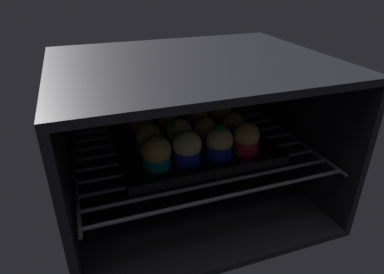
% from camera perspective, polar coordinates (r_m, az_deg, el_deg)
% --- Properties ---
extents(oven_cavity, '(0.59, 0.47, 0.37)m').
position_cam_1_polar(oven_cavity, '(0.82, -0.85, 1.09)').
color(oven_cavity, black).
rests_on(oven_cavity, ground).
extents(oven_rack, '(0.55, 0.42, 0.01)m').
position_cam_1_polar(oven_rack, '(0.80, 0.14, -2.34)').
color(oven_rack, '#51515B').
rests_on(oven_rack, oven_cavity).
extents(baking_tray, '(0.35, 0.28, 0.02)m').
position_cam_1_polar(baking_tray, '(0.80, 0.00, -1.47)').
color(baking_tray, black).
rests_on(baking_tray, oven_rack).
extents(muffin_row0_col0, '(0.06, 0.06, 0.07)m').
position_cam_1_polar(muffin_row0_col0, '(0.70, -6.05, -2.67)').
color(muffin_row0_col0, '#0C8C84').
rests_on(muffin_row0_col0, baking_tray).
extents(muffin_row0_col1, '(0.06, 0.06, 0.07)m').
position_cam_1_polar(muffin_row0_col1, '(0.72, -0.85, -1.79)').
color(muffin_row0_col1, '#1928B7').
rests_on(muffin_row0_col1, baking_tray).
extents(muffin_row0_col2, '(0.06, 0.06, 0.08)m').
position_cam_1_polar(muffin_row0_col2, '(0.74, 4.69, -0.95)').
color(muffin_row0_col2, '#1928B7').
rests_on(muffin_row0_col2, baking_tray).
extents(muffin_row0_col3, '(0.06, 0.06, 0.07)m').
position_cam_1_polar(muffin_row0_col3, '(0.76, 9.19, -0.22)').
color(muffin_row0_col3, red).
rests_on(muffin_row0_col3, baking_tray).
extents(muffin_row1_col0, '(0.06, 0.06, 0.07)m').
position_cam_1_polar(muffin_row1_col0, '(0.76, -7.41, -0.28)').
color(muffin_row1_col0, '#0C8C84').
rests_on(muffin_row1_col0, baking_tray).
extents(muffin_row1_col1, '(0.06, 0.06, 0.07)m').
position_cam_1_polar(muffin_row1_col1, '(0.77, -2.26, 0.52)').
color(muffin_row1_col1, '#1928B7').
rests_on(muffin_row1_col1, baking_tray).
extents(muffin_row1_col2, '(0.06, 0.06, 0.07)m').
position_cam_1_polar(muffin_row1_col2, '(0.80, 2.15, 1.15)').
color(muffin_row1_col2, '#7A238C').
rests_on(muffin_row1_col2, baking_tray).
extents(muffin_row1_col3, '(0.06, 0.06, 0.07)m').
position_cam_1_polar(muffin_row1_col3, '(0.83, 6.89, 1.88)').
color(muffin_row1_col3, '#1928B7').
rests_on(muffin_row1_col3, baking_tray).
extents(muffin_row2_col0, '(0.06, 0.06, 0.06)m').
position_cam_1_polar(muffin_row2_col0, '(0.83, -8.40, 1.69)').
color(muffin_row2_col0, '#1928B7').
rests_on(muffin_row2_col0, baking_tray).
extents(muffin_row2_col1, '(0.06, 0.06, 0.06)m').
position_cam_1_polar(muffin_row2_col1, '(0.84, -3.99, 2.35)').
color(muffin_row2_col1, red).
rests_on(muffin_row2_col1, baking_tray).
extents(muffin_row2_col2, '(0.06, 0.06, 0.07)m').
position_cam_1_polar(muffin_row2_col2, '(0.86, 0.84, 3.08)').
color(muffin_row2_col2, '#1928B7').
rests_on(muffin_row2_col2, baking_tray).
extents(muffin_row2_col3, '(0.06, 0.06, 0.07)m').
position_cam_1_polar(muffin_row2_col3, '(0.88, 4.83, 3.67)').
color(muffin_row2_col3, '#1928B7').
rests_on(muffin_row2_col3, baking_tray).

